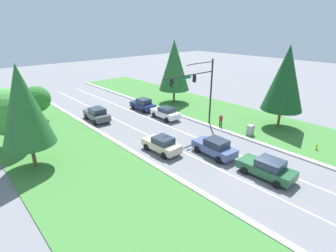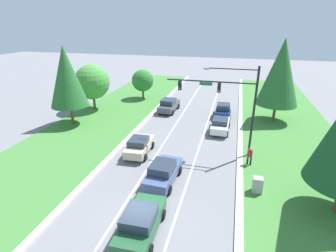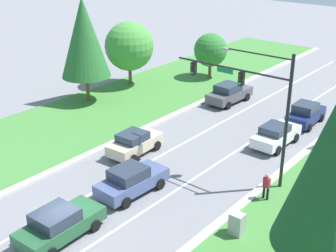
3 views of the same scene
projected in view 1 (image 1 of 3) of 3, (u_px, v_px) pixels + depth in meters
ground_plane at (259, 175)px, 22.08m from camera, size 160.00×160.00×0.00m
curb_strip_right at (290, 153)px, 25.55m from camera, size 0.50×90.00×0.15m
curb_strip_left at (216, 202)px, 18.55m from camera, size 0.50×90.00×0.15m
grass_verge_right at (311, 139)px, 28.81m from camera, size 10.00×90.00×0.08m
grass_verge_left at (159, 240)px, 15.32m from camera, size 10.00×90.00×0.08m
lane_stripe_inner_left at (247, 182)px, 20.96m from camera, size 0.14×81.00×0.01m
lane_stripe_inner_right at (269, 167)px, 23.19m from camera, size 0.14×81.00×0.01m
traffic_signal_mast at (199, 84)px, 30.25m from camera, size 7.74×0.41×8.09m
graphite_sedan at (97, 114)px, 34.25m from camera, size 2.26×4.72×1.74m
forest_sedan at (267, 168)px, 21.47m from camera, size 2.20×4.57×1.65m
white_sedan at (166, 113)px, 35.01m from camera, size 2.04×4.39×1.58m
champagne_sedan at (162, 144)px, 25.74m from camera, size 2.10×4.21×1.61m
slate_blue_sedan at (215, 147)px, 25.09m from camera, size 2.21×4.53×1.70m
navy_sedan at (143, 104)px, 38.49m from camera, size 2.04×4.18×1.74m
utility_cabinet at (250, 130)px, 29.67m from camera, size 0.70×0.60×1.23m
pedestrian at (221, 120)px, 31.95m from camera, size 0.41×0.27×1.69m
fire_hydrant at (317, 147)px, 26.23m from camera, size 0.34×0.20×0.70m
conifer_near_right_tree at (174, 65)px, 40.35m from camera, size 4.77×4.77×9.78m
oak_near_left_tree at (7, 112)px, 25.65m from camera, size 4.66×4.66×6.15m
conifer_far_right_tree at (286, 78)px, 30.00m from camera, size 4.69×4.69×9.82m
oak_far_left_tree at (37, 99)px, 33.68m from camera, size 3.35×3.35×4.55m
conifer_mid_left_tree at (23, 106)px, 21.15m from camera, size 4.24×4.24×9.09m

